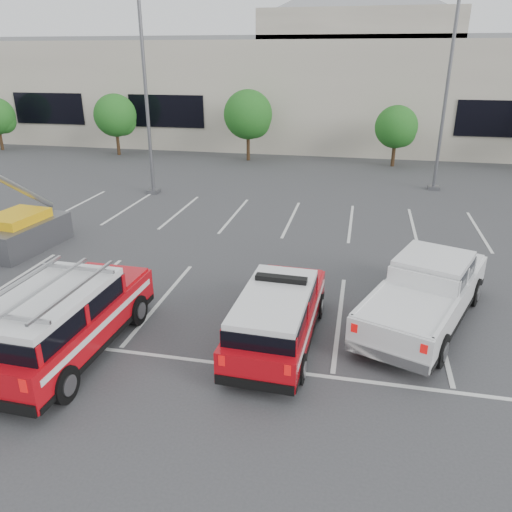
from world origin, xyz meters
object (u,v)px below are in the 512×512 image
(convention_building, at_px, (334,84))
(tree_left, at_px, (117,117))
(fire_chief_suv, at_px, (277,319))
(ladder_suv, at_px, (64,325))
(tree_mid_left, at_px, (249,116))
(tree_mid_right, at_px, (397,128))
(utility_rig, at_px, (16,233))
(white_pickup, at_px, (425,298))
(light_pole_mid, at_px, (446,92))
(light_pole_left, at_px, (146,93))

(convention_building, height_order, tree_left, convention_building)
(convention_building, bearing_deg, tree_left, -146.95)
(fire_chief_suv, distance_m, ladder_suv, 5.28)
(convention_building, distance_m, ladder_suv, 35.57)
(tree_mid_left, distance_m, tree_mid_right, 10.01)
(tree_mid_left, bearing_deg, utility_rig, -104.55)
(tree_mid_right, relative_size, white_pickup, 0.64)
(tree_left, relative_size, light_pole_mid, 0.43)
(fire_chief_suv, height_order, white_pickup, white_pickup)
(light_pole_left, xyz_separation_m, light_pole_mid, (15.00, 4.00, 0.00))
(ladder_suv, bearing_deg, light_pole_mid, 62.25)
(utility_rig, bearing_deg, light_pole_left, 84.53)
(light_pole_left, bearing_deg, tree_mid_right, 37.50)
(tree_mid_right, distance_m, utility_rig, 24.25)
(light_pole_left, xyz_separation_m, white_pickup, (12.99, -11.64, -4.46))
(light_pole_left, bearing_deg, light_pole_mid, 14.93)
(convention_building, height_order, utility_rig, convention_building)
(convention_building, xyz_separation_m, tree_mid_right, (4.91, -9.82, -2.22))
(convention_building, bearing_deg, light_pole_left, -112.39)
(tree_mid_right, bearing_deg, white_pickup, -90.28)
(tree_mid_left, distance_m, light_pole_left, 10.73)
(light_pole_left, xyz_separation_m, utility_rig, (-1.84, -8.96, -4.55))
(light_pole_mid, bearing_deg, tree_left, 164.57)
(light_pole_mid, relative_size, utility_rig, 2.65)
(light_pole_left, relative_size, utility_rig, 2.65)
(tree_left, height_order, light_pole_left, light_pole_left)
(white_pickup, xyz_separation_m, utility_rig, (-14.83, 2.68, -0.09))
(ladder_suv, bearing_deg, white_pickup, 23.91)
(convention_building, bearing_deg, light_pole_mid, -66.74)
(tree_left, distance_m, ladder_suv, 27.69)
(convention_building, xyz_separation_m, white_pickup, (4.80, -31.51, -3.99))
(tree_mid_right, height_order, light_pole_mid, light_pole_mid)
(light_pole_mid, bearing_deg, white_pickup, -97.34)
(fire_chief_suv, bearing_deg, tree_left, 126.31)
(light_pole_mid, bearing_deg, fire_chief_suv, -108.24)
(tree_mid_left, height_order, light_pole_mid, light_pole_mid)
(light_pole_left, height_order, ladder_suv, light_pole_left)
(convention_building, distance_m, light_pole_left, 21.49)
(tree_left, relative_size, utility_rig, 1.14)
(tree_left, relative_size, light_pole_left, 0.43)
(light_pole_left, relative_size, white_pickup, 1.63)
(convention_building, distance_m, tree_mid_left, 11.19)
(tree_left, bearing_deg, tree_mid_left, 0.00)
(tree_mid_left, relative_size, light_pole_mid, 0.47)
(tree_mid_right, bearing_deg, light_pole_left, -142.50)
(tree_left, xyz_separation_m, ladder_suv, (11.06, -25.31, -1.92))
(light_pole_left, bearing_deg, ladder_suv, -74.79)
(light_pole_left, height_order, white_pickup, light_pole_left)
(tree_left, relative_size, fire_chief_suv, 0.88)
(white_pickup, bearing_deg, tree_mid_right, 111.16)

